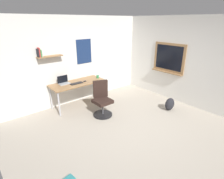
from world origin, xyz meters
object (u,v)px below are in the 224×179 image
desk (78,84)px  laptop (64,82)px  office_chair (102,101)px  backpack (170,104)px  keyboard (77,83)px  computer_mouse (85,81)px  coffee_mug (98,77)px

desk → laptop: laptop is taller
desk → laptop: size_ratio=5.21×
office_chair → backpack: size_ratio=2.55×
desk → keyboard: size_ratio=4.36×
computer_mouse → backpack: (1.65, -1.90, -0.57)m
office_chair → keyboard: size_ratio=2.57×
keyboard → computer_mouse: computer_mouse is taller
desk → backpack: size_ratio=4.33×
desk → office_chair: 0.99m
computer_mouse → coffee_mug: bearing=5.6°
computer_mouse → office_chair: bearing=-90.2°
desk → coffee_mug: 0.72m
laptop → office_chair: bearing=-62.8°
keyboard → desk: bearing=45.8°
office_chair → coffee_mug: bearing=60.3°
office_chair → laptop: size_ratio=3.06×
laptop → desk: bearing=-23.2°
desk → backpack: bearing=-47.0°
office_chair → keyboard: 0.95m
computer_mouse → coffee_mug: (0.51, 0.05, 0.03)m
desk → laptop: bearing=156.8°
office_chair → computer_mouse: bearing=89.8°
office_chair → coffee_mug: 1.10m
desk → office_chair: office_chair is taller
keyboard → computer_mouse: 0.28m
office_chair → computer_mouse: 0.92m
laptop → computer_mouse: size_ratio=2.98×
keyboard → computer_mouse: bearing=-0.0°
desk → computer_mouse: 0.23m
office_chair → laptop: bearing=117.2°
computer_mouse → laptop: bearing=157.0°
desk → coffee_mug: size_ratio=17.54×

